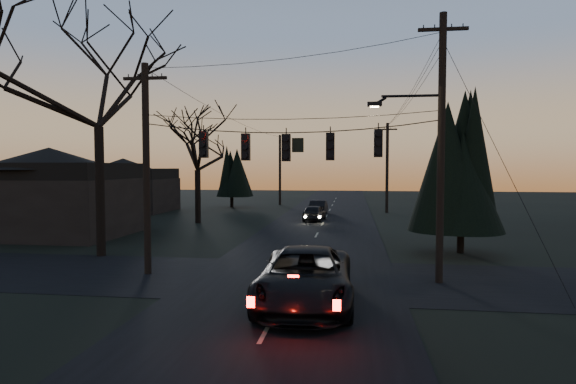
# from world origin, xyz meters

# --- Properties ---
(main_road) EXTENTS (8.00, 120.00, 0.02)m
(main_road) POSITION_xyz_m (0.00, 20.00, 0.01)
(main_road) COLOR black
(main_road) RESTS_ON ground
(cross_road) EXTENTS (60.00, 7.00, 0.02)m
(cross_road) POSITION_xyz_m (0.00, 10.00, 0.01)
(cross_road) COLOR black
(cross_road) RESTS_ON ground
(utility_pole_right) EXTENTS (5.00, 0.30, 10.00)m
(utility_pole_right) POSITION_xyz_m (5.50, 10.00, 0.00)
(utility_pole_right) COLOR black
(utility_pole_right) RESTS_ON ground
(utility_pole_left) EXTENTS (1.80, 0.30, 8.50)m
(utility_pole_left) POSITION_xyz_m (-6.00, 10.00, 0.00)
(utility_pole_left) COLOR black
(utility_pole_left) RESTS_ON ground
(utility_pole_far_r) EXTENTS (1.80, 0.30, 8.50)m
(utility_pole_far_r) POSITION_xyz_m (5.50, 38.00, 0.00)
(utility_pole_far_r) COLOR black
(utility_pole_far_r) RESTS_ON ground
(utility_pole_far_l) EXTENTS (0.30, 0.30, 8.00)m
(utility_pole_far_l) POSITION_xyz_m (-6.00, 46.00, 0.00)
(utility_pole_far_l) COLOR black
(utility_pole_far_l) RESTS_ON ground
(span_signal_assembly) EXTENTS (11.50, 0.44, 1.66)m
(span_signal_assembly) POSITION_xyz_m (-0.24, 10.00, 5.18)
(span_signal_assembly) COLOR black
(span_signal_assembly) RESTS_ON ground
(bare_tree_left) EXTENTS (10.84, 10.84, 12.61)m
(bare_tree_left) POSITION_xyz_m (-9.94, 13.47, 8.82)
(bare_tree_left) COLOR black
(bare_tree_left) RESTS_ON ground
(evergreen_right) EXTENTS (4.06, 4.06, 8.63)m
(evergreen_right) POSITION_xyz_m (7.70, 16.66, 4.91)
(evergreen_right) COLOR black
(evergreen_right) RESTS_ON ground
(bare_tree_dist) EXTENTS (6.68, 6.68, 8.22)m
(bare_tree_dist) POSITION_xyz_m (-9.65, 27.50, 5.74)
(bare_tree_dist) COLOR black
(bare_tree_dist) RESTS_ON ground
(evergreen_dist) EXTENTS (3.31, 3.31, 5.98)m
(evergreen_dist) POSITION_xyz_m (-10.70, 42.17, 3.58)
(evergreen_dist) COLOR black
(evergreen_dist) RESTS_ON ground
(house_left_near) EXTENTS (10.00, 8.00, 5.60)m
(house_left_near) POSITION_xyz_m (-17.00, 20.00, 2.80)
(house_left_near) COLOR black
(house_left_near) RESTS_ON ground
(house_left_far) EXTENTS (9.00, 7.00, 5.20)m
(house_left_far) POSITION_xyz_m (-20.00, 36.00, 2.60)
(house_left_far) COLOR black
(house_left_far) RESTS_ON ground
(suv_near) EXTENTS (3.08, 6.36, 1.74)m
(suv_near) POSITION_xyz_m (0.80, 6.43, 0.87)
(suv_near) COLOR black
(suv_near) RESTS_ON ground
(sedan_oncoming_a) EXTENTS (1.85, 3.90, 1.29)m
(sedan_oncoming_a) POSITION_xyz_m (-0.80, 30.17, 0.64)
(sedan_oncoming_a) COLOR black
(sedan_oncoming_a) RESTS_ON ground
(sedan_oncoming_b) EXTENTS (1.49, 4.02, 1.31)m
(sedan_oncoming_b) POSITION_xyz_m (-0.80, 35.27, 0.66)
(sedan_oncoming_b) COLOR black
(sedan_oncoming_b) RESTS_ON ground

